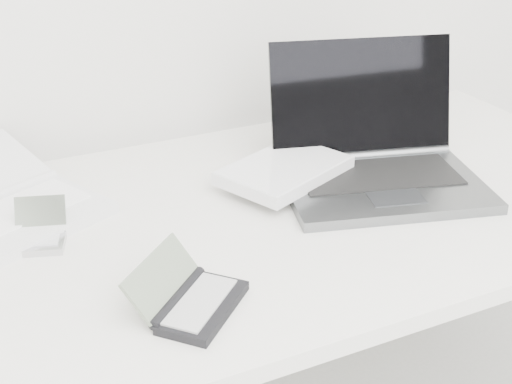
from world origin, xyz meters
name	(u,v)px	position (x,y,z in m)	size (l,w,h in m)	color
desk	(261,230)	(0.00, 1.55, 0.68)	(1.60, 0.80, 0.73)	white
laptop_large	(353,163)	(0.22, 1.58, 0.77)	(0.55, 0.43, 0.26)	#595C5E
netbook_open_white	(5,206)	(-0.44, 1.73, 0.75)	(0.41, 0.45, 0.08)	white
pda_silver	(39,235)	(-0.40, 1.60, 0.74)	(0.11, 0.12, 0.07)	silver
palmtop_charcoal	(192,299)	(-0.23, 1.31, 0.75)	(0.20, 0.20, 0.07)	black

